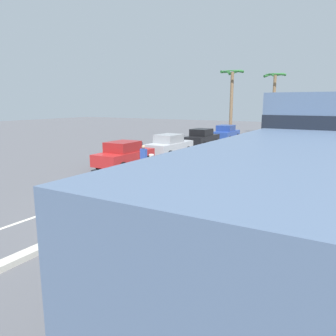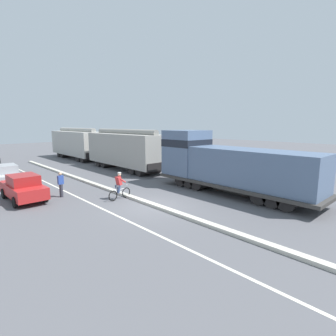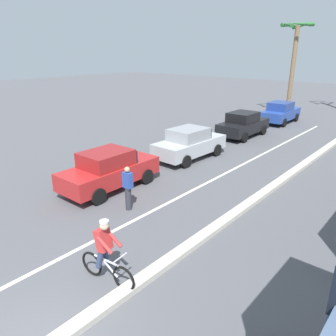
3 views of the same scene
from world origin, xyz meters
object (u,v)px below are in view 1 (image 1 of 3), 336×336
hopper_car_lead (333,136)px  parked_car_red (124,155)px  parked_car_silver (170,145)px  parked_car_blue (226,133)px  palm_tree_far (232,89)px  parked_car_black (202,138)px  cyclist (151,174)px  locomotive (292,189)px  palm_tree_near (274,90)px  pedestrian_by_cars (144,159)px

hopper_car_lead → parked_car_red: (-10.85, -5.02, -1.26)m
parked_car_silver → parked_car_blue: 11.75m
parked_car_silver → parked_car_red: bearing=-90.8°
parked_car_red → palm_tree_far: size_ratio=0.55×
parked_car_blue → palm_tree_far: palm_tree_far is taller
parked_car_black → parked_car_blue: same height
cyclist → hopper_car_lead: bearing=54.2°
locomotive → hopper_car_lead: (0.00, 12.16, 0.28)m
palm_tree_near → palm_tree_far: bearing=-122.7°
locomotive → cyclist: locomotive is taller
parked_car_silver → parked_car_black: bearing=91.1°
hopper_car_lead → parked_car_black: size_ratio=2.52×
cyclist → palm_tree_near: bearing=93.5°
parked_car_black → pedestrian_by_cars: 12.24m
hopper_car_lead → parked_car_blue: bearing=131.9°
parked_car_blue → palm_tree_near: bearing=74.1°
hopper_car_lead → parked_car_silver: 10.85m
palm_tree_far → parked_car_black: bearing=-85.4°
parked_car_silver → cyclist: size_ratio=2.48×
hopper_car_lead → palm_tree_near: 22.89m
parked_car_black → pedestrian_by_cars: size_ratio=2.59×
parked_car_black → palm_tree_far: palm_tree_far is taller
parked_car_silver → palm_tree_far: palm_tree_far is taller
parked_car_blue → pedestrian_by_cars: size_ratio=2.62×
parked_car_black → cyclist: cyclist is taller
locomotive → parked_car_red: size_ratio=2.75×
cyclist → palm_tree_near: size_ratio=0.23×
pedestrian_by_cars → hopper_car_lead: bearing=33.4°
locomotive → parked_car_silver: size_ratio=2.73×
parked_car_red → cyclist: 5.88m
parked_car_blue → cyclist: 21.35m
hopper_car_lead → palm_tree_near: palm_tree_near is taller
hopper_car_lead → parked_car_blue: size_ratio=2.50×
cyclist → palm_tree_far: size_ratio=0.22×
locomotive → parked_car_black: bearing=120.6°
parked_car_silver → cyclist: 10.14m
parked_car_red → pedestrian_by_cars: size_ratio=2.61×
palm_tree_far → hopper_car_lead: bearing=-53.5°
hopper_car_lead → palm_tree_far: size_ratio=1.39×
parked_car_black → locomotive: bearing=-59.4°
parked_car_red → parked_car_blue: bearing=89.8°
parked_car_black → parked_car_red: bearing=-89.8°
locomotive → palm_tree_near: size_ratio=1.53×
cyclist → palm_tree_far: 25.58m
parked_car_blue → parked_car_red: bearing=-90.2°
cyclist → pedestrian_by_cars: size_ratio=1.06×
pedestrian_by_cars → cyclist: bearing=-50.7°
parked_car_red → parked_car_blue: 17.05m
parked_car_blue → locomotive: bearing=-66.0°
palm_tree_far → parked_car_red: bearing=-87.8°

